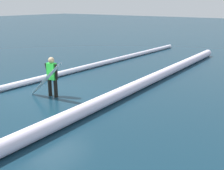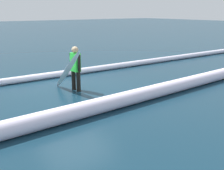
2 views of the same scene
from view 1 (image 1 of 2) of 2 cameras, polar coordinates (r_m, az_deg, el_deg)
The scene contains 5 objects.
ground_plane at distance 11.03m, azimuth -12.61°, elevation -1.81°, with size 120.72×120.72×0.00m, color #122F3F.
surfer at distance 10.50m, azimuth -11.98°, elevation 1.99°, with size 0.23×0.58×1.48m.
surfboard at distance 10.29m, azimuth -13.15°, elevation 1.14°, with size 0.29×1.78×1.50m.
wave_crest_foreground at distance 12.64m, azimuth -15.61°, elevation 0.88°, with size 0.25×0.25×25.52m, color white.
wave_crest_midground at distance 9.24m, azimuth -2.51°, elevation -3.61°, with size 0.42×0.42×23.30m, color white.
Camera 1 is at (6.84, 7.97, 3.34)m, focal length 45.40 mm.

